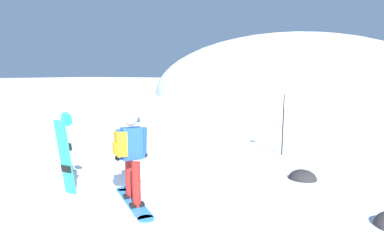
{
  "coord_description": "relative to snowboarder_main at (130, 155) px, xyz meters",
  "views": [
    {
      "loc": [
        4.17,
        -4.05,
        2.39
      ],
      "look_at": [
        0.21,
        3.63,
        1.0
      ],
      "focal_mm": 30.81,
      "sensor_mm": 36.0,
      "label": 1
    }
  ],
  "objects": [
    {
      "name": "rock_mid",
      "position": [
        2.59,
        2.92,
        -0.92
      ],
      "size": [
        0.63,
        0.54,
        0.44
      ],
      "color": "#282628",
      "rests_on": "ground"
    },
    {
      "name": "ridge_peak_main",
      "position": [
        -3.8,
        33.23,
        -0.92
      ],
      "size": [
        30.44,
        27.4,
        13.36
      ],
      "color": "white",
      "rests_on": "ground"
    },
    {
      "name": "ground_plane",
      "position": [
        -0.51,
        -0.61,
        -0.92
      ],
      "size": [
        300.0,
        300.0,
        0.0
      ],
      "primitive_type": "plane",
      "color": "white"
    },
    {
      "name": "spare_snowboard",
      "position": [
        -1.4,
        -0.23,
        -0.08
      ],
      "size": [
        0.28,
        0.22,
        1.65
      ],
      "color": "#23B7A3",
      "rests_on": "ground"
    },
    {
      "name": "snowboarder_main",
      "position": [
        0.0,
        0.0,
        0.0
      ],
      "size": [
        1.52,
        1.23,
        1.71
      ],
      "color": "blue",
      "rests_on": "ground"
    },
    {
      "name": "piste_marker_near",
      "position": [
        1.67,
        5.03,
        0.14
      ],
      "size": [
        0.2,
        0.2,
        1.84
      ],
      "color": "black",
      "rests_on": "ground"
    }
  ]
}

